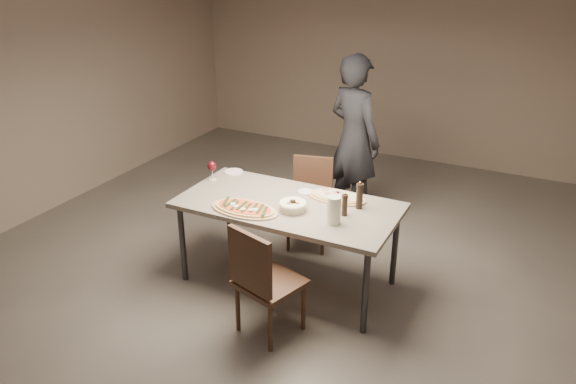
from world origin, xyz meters
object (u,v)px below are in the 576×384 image
at_px(dining_table, 288,209).
at_px(diner, 354,140).
at_px(chair_far, 311,197).
at_px(ham_pizza, 337,197).
at_px(bread_basket, 293,205).
at_px(pepper_mill_left, 360,196).
at_px(zucchini_pizza, 245,208).
at_px(carafe, 334,210).
at_px(chair_near, 262,277).

height_order(dining_table, diner, diner).
distance_m(chair_far, diner, 0.80).
distance_m(ham_pizza, bread_basket, 0.44).
xyz_separation_m(ham_pizza, diner, (-0.28, 1.16, 0.11)).
height_order(dining_table, pepper_mill_left, pepper_mill_left).
bearing_deg(dining_table, pepper_mill_left, 17.16).
xyz_separation_m(dining_table, zucchini_pizza, (-0.25, -0.28, 0.07)).
height_order(carafe, chair_far, carafe).
xyz_separation_m(ham_pizza, pepper_mill_left, (0.23, -0.09, 0.09)).
xyz_separation_m(ham_pizza, carafe, (0.15, -0.43, 0.09)).
distance_m(bread_basket, pepper_mill_left, 0.54).
distance_m(dining_table, zucchini_pizza, 0.38).
xyz_separation_m(dining_table, chair_far, (-0.13, 0.75, -0.22)).
xyz_separation_m(dining_table, carafe, (0.47, -0.17, 0.17)).
bearing_deg(carafe, chair_far, 123.12).
distance_m(bread_basket, diner, 1.54).
bearing_deg(dining_table, chair_far, 99.90).
relative_size(carafe, chair_far, 0.26).
bearing_deg(zucchini_pizza, dining_table, 47.20).
height_order(ham_pizza, chair_near, chair_near).
bearing_deg(diner, zucchini_pizza, 104.77).
bearing_deg(diner, pepper_mill_left, 136.52).
xyz_separation_m(carafe, chair_far, (-0.60, 0.92, -0.38)).
bearing_deg(diner, ham_pizza, 127.98).
bearing_deg(bread_basket, chair_far, 104.86).
height_order(pepper_mill_left, chair_far, pepper_mill_left).
height_order(zucchini_pizza, bread_basket, bread_basket).
height_order(dining_table, carafe, carafe).
height_order(carafe, chair_near, carafe).
bearing_deg(zucchini_pizza, chair_near, -49.54).
relative_size(pepper_mill_left, chair_far, 0.28).
bearing_deg(pepper_mill_left, carafe, -103.41).
distance_m(carafe, chair_far, 1.17).
xyz_separation_m(dining_table, pepper_mill_left, (0.55, 0.17, 0.17)).
bearing_deg(dining_table, bread_basket, -48.50).
bearing_deg(carafe, chair_near, -119.10).
relative_size(chair_far, diner, 0.49).
height_order(bread_basket, chair_near, chair_near).
height_order(ham_pizza, pepper_mill_left, pepper_mill_left).
bearing_deg(chair_near, chair_far, 118.23).
bearing_deg(ham_pizza, chair_far, 121.21).
distance_m(dining_table, diner, 1.44).
xyz_separation_m(zucchini_pizza, diner, (0.29, 1.70, 0.11)).
relative_size(chair_near, chair_far, 1.06).
bearing_deg(bread_basket, dining_table, 131.50).
height_order(bread_basket, chair_far, chair_far).
height_order(zucchini_pizza, carafe, carafe).
relative_size(zucchini_pizza, chair_far, 0.68).
xyz_separation_m(pepper_mill_left, diner, (-0.51, 1.26, 0.01)).
height_order(zucchini_pizza, pepper_mill_left, pepper_mill_left).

